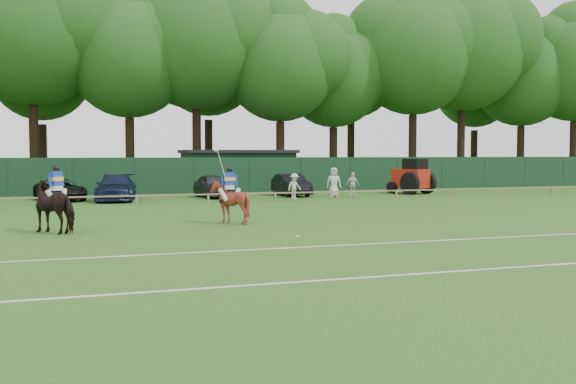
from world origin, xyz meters
name	(u,v)px	position (x,y,z in m)	size (l,w,h in m)	color
ground	(305,242)	(0.00, 0.00, 0.00)	(160.00, 160.00, 0.00)	#1E4C14
horse_dark	(57,206)	(-7.23, 5.38, 0.93)	(1.00, 2.19, 1.85)	black
horse_chestnut	(230,202)	(-0.75, 6.42, 0.85)	(1.37, 1.54, 1.70)	maroon
suv_black	(60,190)	(-6.90, 22.28, 0.64)	(2.13, 4.61, 1.28)	black
sedan_navy	(116,188)	(-3.81, 21.13, 0.77)	(2.16, 5.31, 1.54)	#121B38
hatch_grey	(214,186)	(2.23, 21.93, 0.74)	(1.76, 4.37, 1.49)	#2D2E30
estate_black	(291,185)	(7.44, 22.02, 0.72)	(1.52, 4.36, 1.44)	black
spectator_left	(294,186)	(6.67, 19.32, 0.77)	(1.00, 0.57, 1.54)	beige
spectator_mid	(352,185)	(10.73, 19.63, 0.79)	(0.93, 0.39, 1.58)	silver
spectator_right	(334,182)	(9.53, 19.83, 0.94)	(0.92, 0.60, 1.88)	silver
rider_dark	(57,183)	(-7.22, 5.37, 1.73)	(0.81, 0.71, 1.41)	silver
rider_chestnut	(229,183)	(-0.75, 6.41, 1.61)	(0.94, 0.61, 2.05)	silver
polo_ball	(297,237)	(0.16, 1.11, 0.04)	(0.09, 0.09, 0.09)	silver
pitch_lines	(353,259)	(0.00, -3.50, 0.01)	(60.00, 5.10, 0.01)	silver
pitch_rail	(191,195)	(0.00, 18.00, 0.45)	(62.10, 0.10, 0.50)	#997F5B
perimeter_fence	(165,176)	(0.00, 27.00, 1.25)	(92.08, 0.08, 2.50)	#14351E
utility_shed	(238,170)	(6.00, 30.00, 1.54)	(8.40, 4.40, 3.04)	#14331E
tree_row	(174,188)	(2.00, 35.00, 0.00)	(96.00, 12.00, 21.00)	#26561C
tractor	(412,177)	(16.04, 21.35, 1.14)	(2.73, 3.33, 2.42)	#AD1E10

